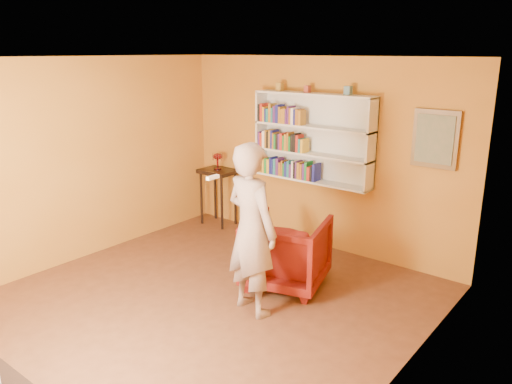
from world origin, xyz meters
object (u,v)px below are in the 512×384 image
Objects in this scene: bookshelf at (315,138)px; ruby_lustre at (218,158)px; person at (252,230)px; console_table at (218,179)px; armchair at (286,252)px.

bookshelf is 1.78m from ruby_lustre.
bookshelf is 0.96× the size of person.
bookshelf is 1.90m from console_table.
console_table is (-1.70, -0.16, -0.83)m from bookshelf.
bookshelf reaches higher than console_table.
person is (0.52, -2.03, -0.65)m from bookshelf.
console_table is at bearing -29.06° from person.
bookshelf reaches higher than person.
person is (2.22, -1.87, -0.17)m from ruby_lustre.
person is at bearing -75.71° from bookshelf.
person is at bearing -40.11° from ruby_lustre.
armchair is (2.16, -1.13, -0.69)m from ruby_lustre.
console_table is 0.49× the size of person.
console_table is 0.98× the size of armchair.
console_table is at bearing -43.76° from armchair.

